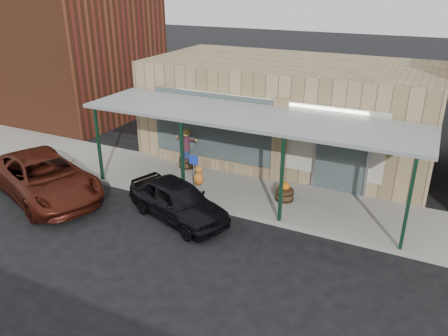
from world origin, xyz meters
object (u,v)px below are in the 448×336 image
at_px(car_maroon, 44,177).
at_px(barrel_scarecrow, 187,155).
at_px(barrel_pumpkin, 285,194).
at_px(parked_sedan, 178,200).
at_px(handicap_sign, 194,171).

bearing_deg(car_maroon, barrel_scarecrow, -18.48).
xyz_separation_m(barrel_pumpkin, car_maroon, (-8.05, -3.25, 0.35)).
xyz_separation_m(barrel_scarecrow, parked_sedan, (1.73, -3.53, -0.05)).
xyz_separation_m(barrel_scarecrow, barrel_pumpkin, (4.59, -1.03, -0.31)).
relative_size(barrel_scarecrow, parked_sedan, 0.40).
distance_m(parked_sedan, car_maroon, 5.25).
height_order(barrel_scarecrow, barrel_pumpkin, barrel_scarecrow).
bearing_deg(barrel_scarecrow, barrel_pumpkin, 10.56).
height_order(barrel_pumpkin, parked_sedan, parked_sedan).
bearing_deg(handicap_sign, barrel_pumpkin, 14.32).
bearing_deg(barrel_scarecrow, parked_sedan, -40.62).
bearing_deg(barrel_scarecrow, car_maroon, -105.77).
distance_m(barrel_scarecrow, handicap_sign, 2.77).
bearing_deg(barrel_pumpkin, car_maroon, -158.02).
bearing_deg(handicap_sign, car_maroon, -164.90).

